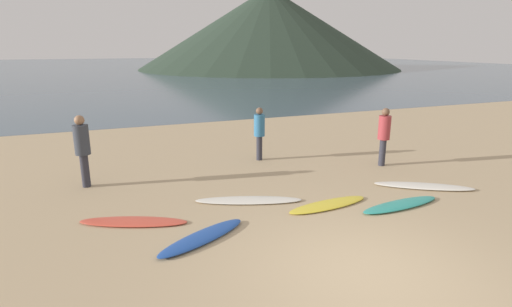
{
  "coord_description": "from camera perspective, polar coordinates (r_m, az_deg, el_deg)",
  "views": [
    {
      "loc": [
        -3.66,
        -4.55,
        3.47
      ],
      "look_at": [
        0.24,
        5.34,
        0.6
      ],
      "focal_mm": 28.23,
      "sensor_mm": 36.0,
      "label": 1
    }
  ],
  "objects": [
    {
      "name": "person_1",
      "position": [
        10.81,
        -23.41,
        1.07
      ],
      "size": [
        0.37,
        0.37,
        1.83
      ],
      "rotation": [
        0.0,
        0.0,
        5.92
      ],
      "color": "#2D2D38",
      "rests_on": "ground"
    },
    {
      "name": "person_2",
      "position": [
        12.36,
        0.48,
        3.44
      ],
      "size": [
        0.33,
        0.33,
        1.64
      ],
      "rotation": [
        0.0,
        0.0,
        3.35
      ],
      "color": "#2D2D38",
      "rests_on": "ground"
    },
    {
      "name": "surfboard_4",
      "position": [
        9.56,
        19.81,
        -6.83
      ],
      "size": [
        2.15,
        0.66,
        0.08
      ],
      "primitive_type": "ellipsoid",
      "rotation": [
        0.0,
        0.0,
        0.09
      ],
      "color": "teal",
      "rests_on": "ground"
    },
    {
      "name": "surfboard_2",
      "position": [
        9.27,
        -1.06,
        -6.63
      ],
      "size": [
        2.47,
        1.31,
        0.07
      ],
      "primitive_type": "ellipsoid",
      "rotation": [
        0.0,
        0.0,
        -0.35
      ],
      "color": "silver",
      "rests_on": "ground"
    },
    {
      "name": "ground_plane",
      "position": [
        15.42,
        -7.22,
        1.6
      ],
      "size": [
        120.0,
        120.0,
        0.2
      ],
      "primitive_type": "cube",
      "color": "tan",
      "rests_on": "ground"
    },
    {
      "name": "surfboard_5",
      "position": [
        10.99,
        22.67,
        -4.28
      ],
      "size": [
        2.32,
        1.72,
        0.08
      ],
      "primitive_type": "ellipsoid",
      "rotation": [
        0.0,
        0.0,
        -0.56
      ],
      "color": "silver",
      "rests_on": "ground"
    },
    {
      "name": "surfboard_3",
      "position": [
        9.17,
        10.2,
        -7.14
      ],
      "size": [
        2.09,
        0.75,
        0.06
      ],
      "primitive_type": "ellipsoid",
      "rotation": [
        0.0,
        0.0,
        0.12
      ],
      "color": "yellow",
      "rests_on": "ground"
    },
    {
      "name": "person_0",
      "position": [
        12.33,
        17.69,
        2.91
      ],
      "size": [
        0.35,
        0.35,
        1.72
      ],
      "rotation": [
        0.0,
        0.0,
        2.85
      ],
      "color": "#2D2D38",
      "rests_on": "ground"
    },
    {
      "name": "ocean_water",
      "position": [
        68.19,
        -18.82,
        11.4
      ],
      "size": [
        140.0,
        100.0,
        0.01
      ],
      "primitive_type": "cube",
      "color": "#475B6B",
      "rests_on": "ground"
    },
    {
      "name": "surfboard_0",
      "position": [
        8.58,
        -16.99,
        -9.22
      ],
      "size": [
        2.21,
        1.31,
        0.06
      ],
      "primitive_type": "ellipsoid",
      "rotation": [
        0.0,
        0.0,
        -0.4
      ],
      "color": "#D84C38",
      "rests_on": "ground"
    },
    {
      "name": "headland_hill",
      "position": [
        63.47,
        1.81,
        17.26
      ],
      "size": [
        39.07,
        39.07,
        11.74
      ],
      "primitive_type": "cone",
      "color": "#28382B",
      "rests_on": "ground"
    },
    {
      "name": "surfboard_1",
      "position": [
        7.63,
        -7.58,
        -11.65
      ],
      "size": [
        2.01,
        1.37,
        0.1
      ],
      "primitive_type": "ellipsoid",
      "rotation": [
        0.0,
        0.0,
        0.49
      ],
      "color": "#1E479E",
      "rests_on": "ground"
    }
  ]
}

